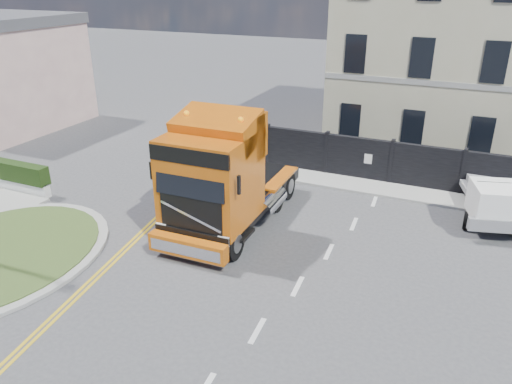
% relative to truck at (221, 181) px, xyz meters
% --- Properties ---
extents(ground, '(120.00, 120.00, 0.00)m').
position_rel_truck_xyz_m(ground, '(0.82, -1.87, -2.00)').
color(ground, '#424244').
rests_on(ground, ground).
extents(hoarding_fence, '(18.80, 0.25, 2.00)m').
position_rel_truck_xyz_m(hoarding_fence, '(7.37, 7.13, -1.00)').
color(hoarding_fence, black).
rests_on(hoarding_fence, ground).
extents(georgian_building, '(12.30, 10.30, 12.80)m').
position_rel_truck_xyz_m(georgian_building, '(6.82, 14.63, 3.77)').
color(georgian_building, beige).
rests_on(georgian_building, ground).
extents(pavement_far, '(20.00, 1.60, 0.12)m').
position_rel_truck_xyz_m(pavement_far, '(6.82, 6.23, -1.94)').
color(pavement_far, '#999994').
rests_on(pavement_far, ground).
extents(truck, '(2.92, 7.50, 4.47)m').
position_rel_truck_xyz_m(truck, '(0.00, 0.00, 0.00)').
color(truck, black).
rests_on(truck, ground).
extents(flatbed_pickup, '(2.92, 4.87, 1.88)m').
position_rel_truck_xyz_m(flatbed_pickup, '(9.17, 4.44, -0.99)').
color(flatbed_pickup, gray).
rests_on(flatbed_pickup, ground).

